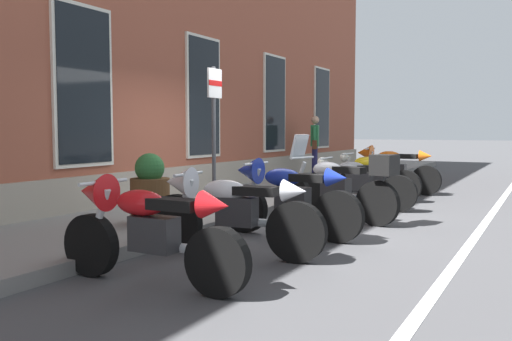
{
  "coord_description": "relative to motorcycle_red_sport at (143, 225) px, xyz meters",
  "views": [
    {
      "loc": [
        -8.0,
        -4.06,
        1.42
      ],
      "look_at": [
        -0.83,
        -0.21,
        0.82
      ],
      "focal_mm": 38.71,
      "sensor_mm": 36.0,
      "label": 1
    }
  ],
  "objects": [
    {
      "name": "parking_sign",
      "position": [
        3.21,
        1.28,
        1.05
      ],
      "size": [
        0.36,
        0.07,
        2.22
      ],
      "color": "#4C4C51",
      "rests_on": "sidewalk"
    },
    {
      "name": "motorcycle_white_sport",
      "position": [
        1.37,
        -0.06,
        -0.01
      ],
      "size": [
        0.62,
        2.17,
        0.99
      ],
      "color": "black",
      "rests_on": "ground_plane"
    },
    {
      "name": "motorcycle_red_sport",
      "position": [
        0.0,
        0.0,
        0.0
      ],
      "size": [
        0.62,
        2.06,
        1.01
      ],
      "color": "black",
      "rests_on": "ground_plane"
    },
    {
      "name": "motorcycle_grey_naked",
      "position": [
        5.59,
        -0.18,
        -0.08
      ],
      "size": [
        0.62,
        2.14,
        0.92
      ],
      "color": "black",
      "rests_on": "ground_plane"
    },
    {
      "name": "lane_stripe",
      "position": [
        4.11,
        -2.4,
        -0.55
      ],
      "size": [
        29.4,
        0.12,
        0.01
      ],
      "primitive_type": "cube",
      "color": "silver",
      "rests_on": "ground_plane"
    },
    {
      "name": "sidewalk",
      "position": [
        4.11,
        2.0,
        -0.48
      ],
      "size": [
        29.4,
        2.41,
        0.15
      ],
      "primitive_type": "cube",
      "color": "slate",
      "rests_on": "ground_plane"
    },
    {
      "name": "motorcycle_yellow_naked",
      "position": [
        6.94,
        -0.06,
        -0.08
      ],
      "size": [
        0.62,
        1.99,
        0.95
      ],
      "color": "black",
      "rests_on": "ground_plane"
    },
    {
      "name": "pedestrian_striped_shirt",
      "position": [
        10.13,
        2.45,
        0.52
      ],
      "size": [
        0.64,
        0.34,
        1.64
      ],
      "color": "#1E1E4C",
      "rests_on": "sidewalk"
    },
    {
      "name": "barrel_planter",
      "position": [
        1.96,
        1.51,
        0.02
      ],
      "size": [
        0.56,
        0.56,
        0.95
      ],
      "color": "brown",
      "rests_on": "sidewalk"
    },
    {
      "name": "motorcycle_orange_sport",
      "position": [
        8.35,
        -0.08,
        0.03
      ],
      "size": [
        0.62,
        2.09,
        1.07
      ],
      "color": "black",
      "rests_on": "ground_plane"
    },
    {
      "name": "ground_plane",
      "position": [
        4.11,
        0.8,
        -0.55
      ],
      "size": [
        140.0,
        140.0,
        0.0
      ],
      "primitive_type": "plane",
      "color": "#424244"
    },
    {
      "name": "motorcycle_blue_sport",
      "position": [
        2.67,
        -0.17,
        0.01
      ],
      "size": [
        0.62,
        2.05,
        1.04
      ],
      "color": "black",
      "rests_on": "ground_plane"
    },
    {
      "name": "motorcycle_silver_touring",
      "position": [
        4.18,
        -0.39,
        0.01
      ],
      "size": [
        0.78,
        2.17,
        1.35
      ],
      "color": "black",
      "rests_on": "ground_plane"
    }
  ]
}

